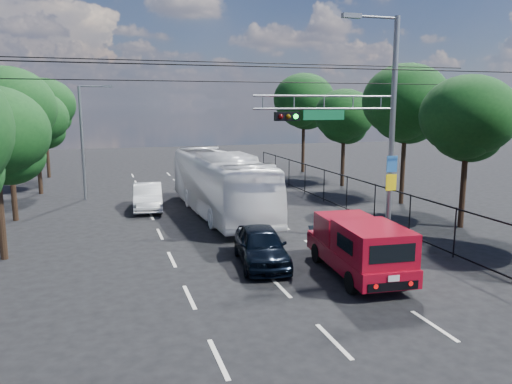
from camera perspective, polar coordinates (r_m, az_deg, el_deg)
name	(u,v)px	position (r m, az deg, el deg)	size (l,w,h in m)	color
ground	(334,341)	(13.36, 8.86, -16.50)	(120.00, 120.00, 0.00)	black
lane_markings	(214,220)	(25.95, -4.82, -3.22)	(6.12, 38.00, 0.01)	beige
signal_mast	(367,121)	(21.52, 12.60, 7.94)	(6.43, 0.39, 9.50)	slate
streetlight_left	(85,137)	(32.76, -18.98, 6.00)	(2.09, 0.22, 7.08)	slate
utility_wires	(240,71)	(20.29, -1.88, 13.69)	(22.00, 5.04, 0.74)	black
fence_right	(363,199)	(26.74, 12.14, -0.76)	(0.06, 34.03, 2.00)	black
tree_right_b	(468,123)	(25.78, 23.04, 7.28)	(4.50, 4.50, 7.31)	black
tree_right_c	(406,107)	(30.93, 16.76, 9.24)	(5.10, 5.10, 8.29)	black
tree_right_d	(344,119)	(36.79, 10.04, 8.20)	(4.32, 4.32, 7.02)	black
tree_right_e	(304,104)	(44.11, 5.50, 9.99)	(5.28, 5.28, 8.58)	black
tree_left_c	(7,115)	(28.06, -26.54, 7.88)	(4.80, 4.80, 7.80)	black
tree_left_d	(36,123)	(35.95, -23.83, 7.25)	(4.20, 4.20, 6.83)	black
tree_left_e	(45,109)	(43.91, -23.02, 8.72)	(4.92, 4.92, 7.99)	black
red_pickup	(359,246)	(17.78, 11.68, -6.04)	(2.38, 5.57, 2.02)	black
navy_hatchback	(261,246)	(18.69, 0.59, -6.17)	(1.71, 4.25, 1.45)	black
white_bus	(220,183)	(27.15, -4.13, 1.00)	(2.84, 12.13, 3.38)	white
white_van	(148,197)	(29.04, -12.26, -0.53)	(1.54, 4.43, 1.46)	white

